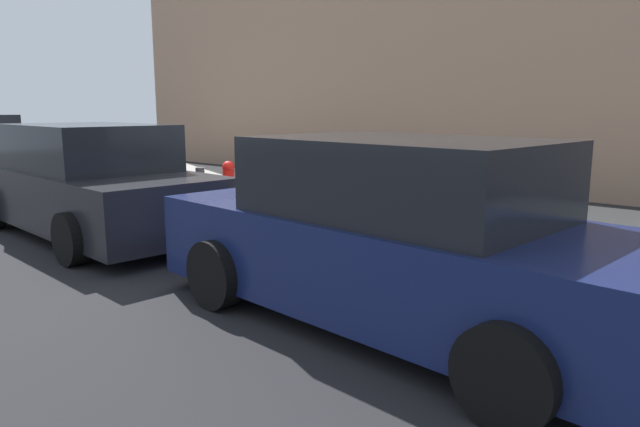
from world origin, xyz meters
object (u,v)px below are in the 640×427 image
(suitcase_red_4, at_px, (309,199))
(fire_hydrant, at_px, (229,183))
(parking_meter, at_px, (513,182))
(parked_car_navy_0, at_px, (400,239))
(suitcase_black_6, at_px, (267,192))
(suitcase_silver_0, at_px, (434,224))
(parked_car_charcoal_1, at_px, (90,184))
(suitcase_navy_5, at_px, (288,197))
(suitcase_maroon_2, at_px, (367,208))
(suitcase_olive_3, at_px, (338,200))
(bollard_post, at_px, (201,186))
(suitcase_teal_1, at_px, (406,208))

(suitcase_red_4, height_order, fire_hydrant, fire_hydrant)
(parking_meter, distance_m, parked_car_navy_0, 2.60)
(suitcase_black_6, bearing_deg, suitcase_silver_0, 177.69)
(suitcase_silver_0, height_order, suitcase_red_4, suitcase_red_4)
(fire_hydrant, distance_m, parked_car_charcoal_1, 2.36)
(parked_car_navy_0, bearing_deg, suitcase_navy_5, -32.73)
(suitcase_maroon_2, distance_m, suitcase_black_6, 2.13)
(suitcase_olive_3, distance_m, bollard_post, 3.04)
(suitcase_silver_0, height_order, parked_car_navy_0, parked_car_navy_0)
(suitcase_navy_5, xyz_separation_m, parking_meter, (-3.50, -0.23, 0.52))
(suitcase_red_4, bearing_deg, bollard_post, 2.79)
(parked_car_charcoal_1, bearing_deg, suitcase_navy_5, -125.42)
(suitcase_maroon_2, height_order, parked_car_charcoal_1, parked_car_charcoal_1)
(suitcase_teal_1, height_order, parking_meter, parking_meter)
(suitcase_red_4, relative_size, suitcase_navy_5, 1.08)
(suitcase_olive_3, bearing_deg, parked_car_navy_0, 138.51)
(bollard_post, xyz_separation_m, parking_meter, (-5.52, -0.40, 0.50))
(suitcase_olive_3, xyz_separation_m, suitcase_black_6, (1.54, -0.05, -0.03))
(suitcase_teal_1, bearing_deg, suitcase_navy_5, 1.27)
(parked_car_navy_0, bearing_deg, parking_meter, -86.38)
(suitcase_navy_5, height_order, parking_meter, parking_meter)
(suitcase_maroon_2, bearing_deg, suitcase_navy_5, -3.35)
(suitcase_navy_5, bearing_deg, suitcase_olive_3, 179.20)
(suitcase_silver_0, relative_size, suitcase_maroon_2, 0.61)
(suitcase_navy_5, distance_m, parking_meter, 3.54)
(suitcase_olive_3, bearing_deg, suitcase_maroon_2, 172.22)
(suitcase_teal_1, distance_m, parking_meter, 1.44)
(suitcase_maroon_2, distance_m, parked_car_charcoal_1, 3.99)
(suitcase_black_6, height_order, fire_hydrant, suitcase_black_6)
(suitcase_silver_0, bearing_deg, suitcase_red_4, -1.19)
(parking_meter, distance_m, parked_car_charcoal_1, 5.79)
(parking_meter, height_order, parked_car_navy_0, parked_car_navy_0)
(suitcase_maroon_2, relative_size, suitcase_red_4, 1.29)
(suitcase_teal_1, xyz_separation_m, suitcase_red_4, (1.66, 0.09, -0.04))
(bollard_post, distance_m, parked_car_navy_0, 6.10)
(suitcase_silver_0, xyz_separation_m, fire_hydrant, (4.08, -0.07, 0.15))
(suitcase_maroon_2, xyz_separation_m, parked_car_navy_0, (-2.06, 2.26, 0.26))
(suitcase_red_4, relative_size, bollard_post, 1.12)
(suitcase_olive_3, relative_size, suitcase_red_4, 1.37)
(suitcase_black_6, bearing_deg, suitcase_olive_3, 178.02)
(suitcase_maroon_2, height_order, suitcase_navy_5, suitcase_maroon_2)
(suitcase_red_4, xyz_separation_m, suitcase_black_6, (1.01, -0.08, 0.01))
(suitcase_navy_5, distance_m, parked_car_navy_0, 4.36)
(suitcase_teal_1, xyz_separation_m, parking_meter, (-1.35, -0.19, 0.45))
(suitcase_maroon_2, distance_m, suitcase_navy_5, 1.60)
(suitcase_black_6, bearing_deg, bollard_post, 7.80)
(suitcase_silver_0, relative_size, parked_car_charcoal_1, 0.12)
(suitcase_teal_1, bearing_deg, suitcase_olive_3, 3.14)
(suitcase_red_4, bearing_deg, suitcase_silver_0, 178.81)
(suitcase_silver_0, distance_m, bollard_post, 4.67)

